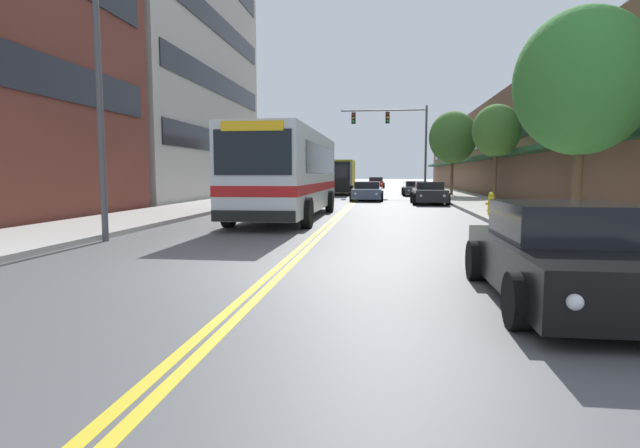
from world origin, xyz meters
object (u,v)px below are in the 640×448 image
car_red_moving_second (376,183)px  street_lamp_left_near (110,56)px  city_bus (289,171)px  street_tree_right_far (453,138)px  traffic_signal_mast (398,131)px  car_navy_parked_left_mid (286,191)px  car_dark_grey_parked_right_mid (416,189)px  car_champagne_parked_left_near (312,187)px  street_tree_right_near (582,82)px  car_slate_blue_moving_lead (367,192)px  box_truck (339,176)px  car_black_parked_right_foreground (566,257)px  fire_hydrant (491,204)px  car_charcoal_parked_right_far (429,193)px  street_tree_right_mid (496,131)px

car_red_moving_second → street_lamp_left_near: size_ratio=0.59×
city_bus → street_tree_right_far: (8.79, 19.44, 2.59)m
traffic_signal_mast → car_navy_parked_left_mid: bearing=-125.1°
car_navy_parked_left_mid → car_dark_grey_parked_right_mid: size_ratio=1.04×
car_dark_grey_parked_right_mid → street_tree_right_far: bearing=-33.7°
car_champagne_parked_left_near → street_lamp_left_near: 30.76m
street_lamp_left_near → traffic_signal_mast: bearing=75.4°
traffic_signal_mast → street_tree_right_near: (4.21, -27.56, -1.02)m
car_red_moving_second → street_lamp_left_near: (-5.81, -49.78, 4.05)m
city_bus → street_tree_right_far: size_ratio=1.74×
city_bus → car_red_moving_second: size_ratio=2.37×
car_slate_blue_moving_lead → box_truck: (-2.71, 9.43, 0.95)m
car_black_parked_right_foreground → street_tree_right_near: size_ratio=0.73×
street_tree_right_near → street_tree_right_far: 24.32m
car_slate_blue_moving_lead → street_tree_right_near: (6.35, -18.30, 3.62)m
fire_hydrant → car_charcoal_parked_right_far: bearing=99.0°
box_truck → fire_hydrant: bearing=-70.5°
car_red_moving_second → traffic_signal_mast: 20.34m
car_slate_blue_moving_lead → box_truck: size_ratio=0.66×
car_dark_grey_parked_right_mid → car_red_moving_second: size_ratio=0.96×
city_bus → car_dark_grey_parked_right_mid: (6.23, 21.15, -1.31)m
car_black_parked_right_foreground → street_tree_right_mid: (3.18, 19.61, 3.29)m
car_black_parked_right_foreground → fire_hydrant: (1.64, 12.84, -0.03)m
fire_hydrant → traffic_signal_mast: bearing=97.8°
street_tree_right_far → fire_hydrant: bearing=-92.9°
car_champagne_parked_left_near → car_charcoal_parked_right_far: size_ratio=1.05×
street_lamp_left_near → street_tree_right_mid: size_ratio=1.53×
car_dark_grey_parked_right_mid → street_tree_right_far: size_ratio=0.71×
car_dark_grey_parked_right_mid → street_lamp_left_near: (-9.33, -28.53, 4.11)m
car_champagne_parked_left_near → car_red_moving_second: size_ratio=0.97×
city_bus → street_tree_right_near: bearing=-28.5°
car_dark_grey_parked_right_mid → city_bus: bearing=-106.4°
street_tree_right_mid → traffic_signal_mast: bearing=106.6°
car_dark_grey_parked_right_mid → street_tree_right_near: bearing=-84.0°
car_champagne_parked_left_near → street_tree_right_near: 30.41m
car_black_parked_right_foreground → car_slate_blue_moving_lead: size_ratio=0.97×
car_champagne_parked_left_near → car_charcoal_parked_right_far: bearing=-56.2°
car_red_moving_second → street_tree_right_near: 47.82m
car_dark_grey_parked_right_mid → street_tree_right_far: (2.56, -1.71, 3.90)m
traffic_signal_mast → street_tree_right_far: (4.03, -3.24, -0.76)m
car_charcoal_parked_right_far → traffic_signal_mast: traffic_signal_mast is taller
street_tree_right_near → street_tree_right_far: bearing=90.4°
car_champagne_parked_left_near → box_truck: bearing=-6.0°
car_dark_grey_parked_right_mid → car_charcoal_parked_right_far: size_ratio=1.04×
car_charcoal_parked_right_far → street_lamp_left_near: bearing=-118.4°
car_champagne_parked_left_near → traffic_signal_mast: traffic_signal_mast is taller
car_black_parked_right_foreground → street_tree_right_near: (2.80, 7.46, 3.57)m
car_navy_parked_left_mid → car_charcoal_parked_right_far: car_navy_parked_left_mid is taller
car_navy_parked_left_mid → traffic_signal_mast: bearing=54.9°
street_tree_right_mid → car_black_parked_right_foreground: bearing=-99.2°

